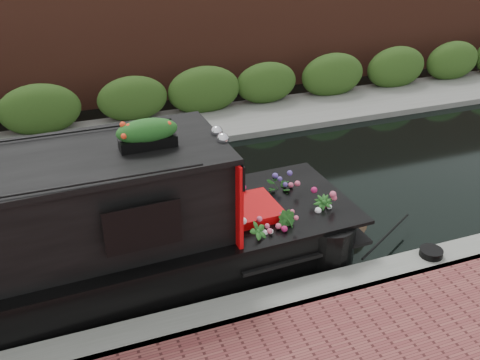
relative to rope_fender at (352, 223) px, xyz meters
name	(u,v)px	position (x,y,z in m)	size (l,w,h in m)	color
ground	(173,215)	(-3.08, 1.81, -0.20)	(80.00, 80.00, 0.00)	black
near_bank_coping	(226,322)	(-3.08, -1.49, -0.20)	(40.00, 0.60, 0.50)	gray
far_bank_path	(135,137)	(-3.08, 6.01, -0.20)	(40.00, 2.40, 0.34)	slate
far_hedge	(129,125)	(-3.08, 6.91, -0.20)	(40.00, 1.10, 2.80)	#2C4D19
far_brick_wall	(117,101)	(-3.08, 9.01, -0.20)	(40.00, 1.00, 8.00)	#5A2B1E
rope_fender	(352,223)	(0.00, 0.00, 0.00)	(0.40, 0.40, 0.40)	brown
coiled_mooring_rope	(431,253)	(0.68, -1.43, 0.11)	(0.40, 0.40, 0.12)	black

